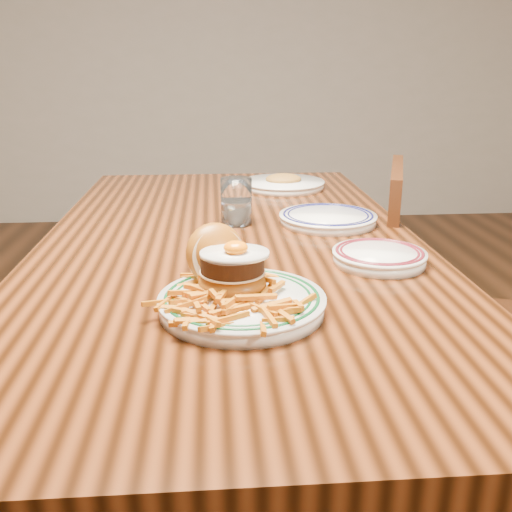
{
  "coord_description": "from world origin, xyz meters",
  "views": [
    {
      "loc": [
        -0.04,
        -1.23,
        1.12
      ],
      "look_at": [
        0.03,
        -0.36,
        0.83
      ],
      "focal_mm": 40.0,
      "sensor_mm": 36.0,
      "label": 1
    }
  ],
  "objects": [
    {
      "name": "table",
      "position": [
        0.0,
        0.0,
        0.66
      ],
      "size": [
        0.85,
        1.6,
        0.75
      ],
      "color": "black",
      "rests_on": "floor"
    },
    {
      "name": "rear_plate",
      "position": [
        0.24,
        0.11,
        0.76
      ],
      "size": [
        0.24,
        0.24,
        0.03
      ],
      "rotation": [
        0.0,
        0.0,
        -0.07
      ],
      "color": "white",
      "rests_on": "table"
    },
    {
      "name": "floor",
      "position": [
        0.0,
        0.0,
        0.0
      ],
      "size": [
        6.0,
        6.0,
        0.0
      ],
      "primitive_type": "plane",
      "color": "black",
      "rests_on": "ground"
    },
    {
      "name": "water_glass",
      "position": [
        0.02,
        0.12,
        0.8
      ],
      "size": [
        0.08,
        0.08,
        0.11
      ],
      "color": "white",
      "rests_on": "table"
    },
    {
      "name": "far_plate",
      "position": [
        0.18,
        0.53,
        0.77
      ],
      "size": [
        0.26,
        0.26,
        0.05
      ],
      "rotation": [
        0.0,
        0.0,
        0.07
      ],
      "color": "white",
      "rests_on": "table"
    },
    {
      "name": "main_plate",
      "position": [
        -0.0,
        -0.39,
        0.79
      ],
      "size": [
        0.27,
        0.28,
        0.13
      ],
      "rotation": [
        0.0,
        0.0,
        0.42
      ],
      "color": "white",
      "rests_on": "table"
    },
    {
      "name": "chair_right",
      "position": [
        0.56,
        0.22,
        0.46
      ],
      "size": [
        0.51,
        0.51,
        0.87
      ],
      "rotation": [
        0.0,
        0.0,
        2.82
      ],
      "color": "#3F1A0D",
      "rests_on": "floor"
    },
    {
      "name": "side_plate",
      "position": [
        0.28,
        -0.19,
        0.77
      ],
      "size": [
        0.18,
        0.18,
        0.03
      ],
      "rotation": [
        0.0,
        0.0,
        0.23
      ],
      "color": "white",
      "rests_on": "table"
    }
  ]
}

